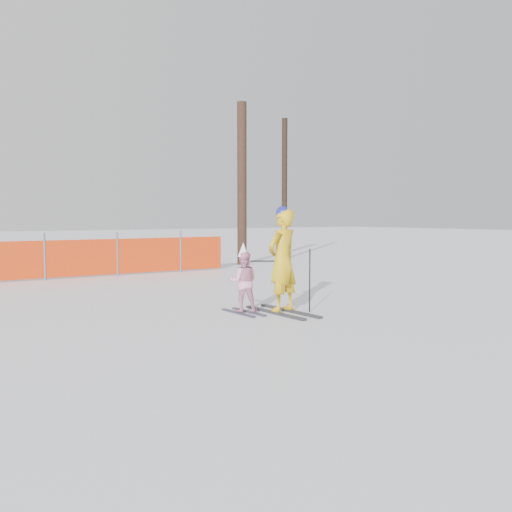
% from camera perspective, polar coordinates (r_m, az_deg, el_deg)
% --- Properties ---
extents(ground, '(120.00, 120.00, 0.00)m').
position_cam_1_polar(ground, '(9.58, 1.70, -6.15)').
color(ground, white).
rests_on(ground, ground).
extents(adult, '(0.73, 1.65, 1.86)m').
position_cam_1_polar(adult, '(9.90, 2.66, -0.41)').
color(adult, black).
rests_on(adult, ground).
extents(child, '(0.64, 0.99, 1.23)m').
position_cam_1_polar(child, '(9.89, -1.28, -2.53)').
color(child, black).
rests_on(child, ground).
extents(ski_poles, '(0.94, 0.51, 1.12)m').
position_cam_1_polar(ski_poles, '(10.00, 4.10, -1.93)').
color(ski_poles, black).
rests_on(ski_poles, ground).
extents(tree_trunks, '(3.03, 1.45, 5.62)m').
position_cam_1_polar(tree_trunks, '(20.71, -0.01, 7.05)').
color(tree_trunks, '#322016').
rests_on(tree_trunks, ground).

